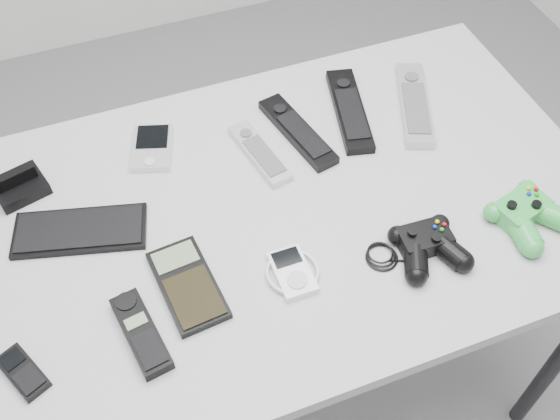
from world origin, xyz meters
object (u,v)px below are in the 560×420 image
object	(u,v)px
desk	(296,224)
controller_black	(428,244)
mp3_player	(292,272)
pda	(152,147)
remote_silver_a	(260,152)
remote_black_b	(350,109)
cordless_handset	(141,333)
pda_keyboard	(80,230)
calculator	(188,284)
controller_green	(527,213)
remote_black_a	(297,131)
remote_silver_b	(414,104)
mobile_phone	(23,372)

from	to	relation	value
desk	controller_black	distance (m)	0.27
desk	mp3_player	size ratio (longest dim) A/B	11.72
desk	controller_black	bearing A→B (deg)	-47.07
pda	remote_silver_a	distance (m)	0.22
remote_silver_a	remote_black_b	distance (m)	0.22
pda	remote_black_b	bearing A→B (deg)	12.13
remote_silver_a	cordless_handset	world-z (taller)	cordless_handset
pda_keyboard	remote_black_b	size ratio (longest dim) A/B	0.98
calculator	controller_black	xyz separation A→B (m)	(0.42, -0.08, 0.01)
remote_black_b	controller_green	distance (m)	0.42
pda	remote_black_b	xyz separation A→B (m)	(0.42, -0.04, 0.00)
desk	controller_green	world-z (taller)	controller_green
pda	controller_green	xyz separation A→B (m)	(0.60, -0.42, 0.01)
pda_keyboard	desk	bearing A→B (deg)	4.37
calculator	controller_green	world-z (taller)	controller_green
mp3_player	remote_black_a	bearing A→B (deg)	66.91
pda_keyboard	controller_black	bearing A→B (deg)	-9.70
desk	calculator	size ratio (longest dim) A/B	6.58
pda_keyboard	cordless_handset	world-z (taller)	cordless_handset
cordless_handset	controller_green	world-z (taller)	controller_green
remote_black_a	mp3_player	bearing A→B (deg)	-125.14
pda_keyboard	controller_black	size ratio (longest dim) A/B	1.10
remote_black_a	controller_black	distance (m)	0.37
remote_black_a	remote_silver_b	world-z (taller)	remote_silver_b
controller_green	calculator	bearing A→B (deg)	157.40
mobile_phone	desk	bearing A→B (deg)	-6.81
pda	mobile_phone	size ratio (longest dim) A/B	1.26
remote_silver_a	remote_black_b	world-z (taller)	remote_black_b
remote_silver_b	pda_keyboard	bearing A→B (deg)	-151.56
pda	remote_silver_a	bearing A→B (deg)	-6.73
controller_black	remote_silver_a	bearing A→B (deg)	124.57
desk	mp3_player	bearing A→B (deg)	-114.16
pda	remote_silver_b	world-z (taller)	remote_silver_b
remote_black_a	cordless_handset	bearing A→B (deg)	-152.19
remote_black_b	mobile_phone	xyz separation A→B (m)	(-0.72, -0.36, -0.00)
pda_keyboard	cordless_handset	bearing A→B (deg)	-62.28
remote_black_b	calculator	bearing A→B (deg)	-132.79
remote_silver_b	mp3_player	bearing A→B (deg)	-120.64
mobile_phone	controller_black	bearing A→B (deg)	-26.12
mp3_player	controller_green	distance (m)	0.45
cordless_handset	controller_black	xyz separation A→B (m)	(0.51, -0.02, 0.01)
remote_black_b	remote_silver_b	xyz separation A→B (m)	(0.14, -0.03, 0.00)
desk	cordless_handset	world-z (taller)	cordless_handset
remote_black_a	mobile_phone	bearing A→B (deg)	-162.42
remote_silver_b	calculator	bearing A→B (deg)	-133.33
desk	controller_green	distance (m)	0.43
remote_black_a	cordless_handset	xyz separation A→B (m)	(-0.41, -0.34, 0.00)
remote_black_a	controller_black	xyz separation A→B (m)	(0.11, -0.35, 0.01)
desk	remote_silver_b	world-z (taller)	remote_silver_b
remote_black_b	controller_black	world-z (taller)	controller_black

